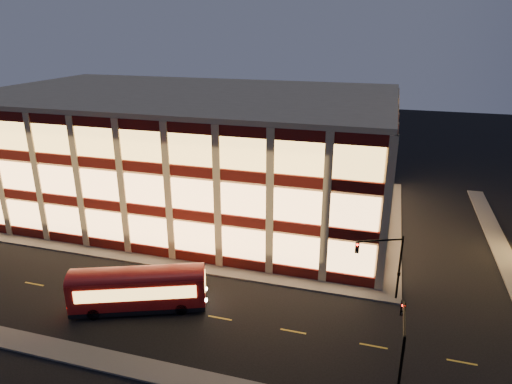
% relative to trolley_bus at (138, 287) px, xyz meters
% --- Properties ---
extents(ground, '(200.00, 200.00, 0.00)m').
position_rel_trolley_bus_xyz_m(ground, '(-3.16, 6.57, -2.03)').
color(ground, black).
rests_on(ground, ground).
extents(sidewalk_office_south, '(54.00, 2.00, 0.15)m').
position_rel_trolley_bus_xyz_m(sidewalk_office_south, '(-6.16, 7.57, -1.95)').
color(sidewalk_office_south, '#514F4C').
rests_on(sidewalk_office_south, ground).
extents(sidewalk_office_east, '(2.00, 30.00, 0.15)m').
position_rel_trolley_bus_xyz_m(sidewalk_office_east, '(19.84, 23.57, -1.95)').
color(sidewalk_office_east, '#514F4C').
rests_on(sidewalk_office_east, ground).
extents(sidewalk_tower_west, '(2.00, 30.00, 0.15)m').
position_rel_trolley_bus_xyz_m(sidewalk_tower_west, '(30.84, 23.57, -1.95)').
color(sidewalk_tower_west, '#514F4C').
rests_on(sidewalk_tower_west, ground).
extents(sidewalk_near, '(100.00, 2.00, 0.15)m').
position_rel_trolley_bus_xyz_m(sidewalk_near, '(-3.16, -6.43, -1.95)').
color(sidewalk_near, '#514F4C').
rests_on(sidewalk_near, ground).
extents(office_building, '(50.45, 30.45, 14.50)m').
position_rel_trolley_bus_xyz_m(office_building, '(-6.07, 23.49, 5.22)').
color(office_building, tan).
rests_on(office_building, ground).
extents(traffic_signal_far, '(3.79, 1.87, 6.00)m').
position_rel_trolley_bus_xyz_m(traffic_signal_far, '(19.05, 6.81, 2.08)').
color(traffic_signal_far, black).
rests_on(traffic_signal_far, ground).
extents(traffic_signal_near, '(0.32, 4.45, 6.00)m').
position_rel_trolley_bus_xyz_m(traffic_signal_near, '(20.34, -4.46, 2.10)').
color(traffic_signal_near, black).
rests_on(traffic_signal_near, ground).
extents(trolley_bus, '(11.03, 6.58, 3.66)m').
position_rel_trolley_bus_xyz_m(trolley_bus, '(0.00, 0.00, 0.00)').
color(trolley_bus, '#960808').
rests_on(trolley_bus, ground).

